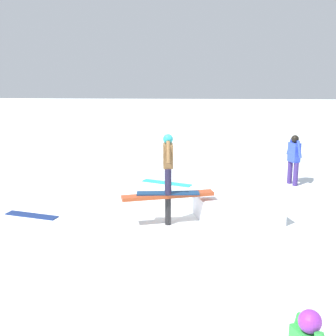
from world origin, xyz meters
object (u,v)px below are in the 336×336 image
loose_snowboard_navy (32,215)px  rail_feature (168,199)px  main_rider_on_rail (168,165)px  bystander_blue (294,157)px  loose_snowboard_cyan (167,183)px

loose_snowboard_navy → rail_feature: bearing=-171.4°
rail_feature → main_rider_on_rail: 0.80m
main_rider_on_rail → loose_snowboard_navy: bearing=-12.2°
main_rider_on_rail → rail_feature: bearing=0.0°
main_rider_on_rail → bystander_blue: bearing=-140.1°
loose_snowboard_navy → loose_snowboard_cyan: 4.36m
rail_feature → bystander_blue: 5.02m
bystander_blue → main_rider_on_rail: bearing=-70.4°
bystander_blue → loose_snowboard_navy: bearing=-90.9°
loose_snowboard_navy → bystander_blue: bearing=-139.9°
main_rider_on_rail → loose_snowboard_cyan: bearing=-91.5°
rail_feature → loose_snowboard_cyan: bearing=-102.7°
main_rider_on_rail → loose_snowboard_navy: main_rider_on_rail is taller
rail_feature → loose_snowboard_cyan: (0.17, -3.47, -0.61)m
loose_snowboard_cyan → rail_feature: bearing=115.6°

